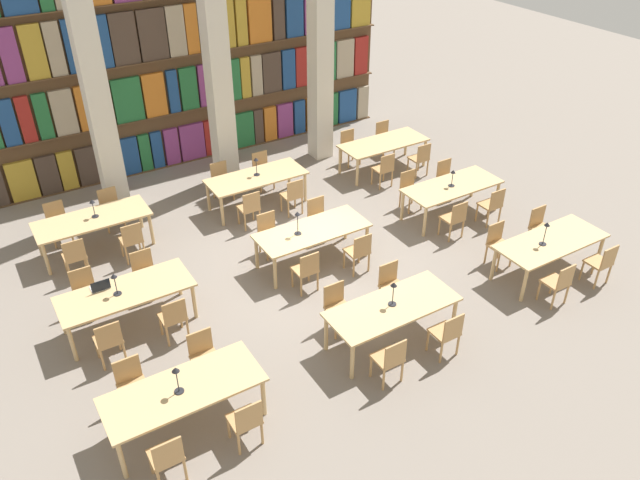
{
  "coord_description": "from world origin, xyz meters",
  "views": [
    {
      "loc": [
        -5.26,
        -8.9,
        7.35
      ],
      "look_at": [
        0.0,
        -0.27,
        0.69
      ],
      "focal_mm": 35.0,
      "sensor_mm": 36.0,
      "label": 1
    }
  ],
  "objects": [
    {
      "name": "chair_13",
      "position": [
        -4.27,
        0.78,
        0.49
      ],
      "size": [
        0.42,
        0.4,
        0.89
      ],
      "rotation": [
        0.0,
        0.0,
        3.14
      ],
      "color": "tan",
      "rests_on": "ground_plane"
    },
    {
      "name": "desk_lamp_2",
      "position": [
        3.48,
        -2.7,
        1.1
      ],
      "size": [
        0.14,
        0.14,
        0.49
      ],
      "color": "#232328",
      "rests_on": "reading_table_2"
    },
    {
      "name": "pillar_left",
      "position": [
        -2.74,
        4.21,
        3.0
      ],
      "size": [
        0.49,
        0.49,
        6.0
      ],
      "color": "silver",
      "rests_on": "ground_plane"
    },
    {
      "name": "chair_2",
      "position": [
        -3.09,
        -3.36,
        0.49
      ],
      "size": [
        0.42,
        0.4,
        0.89
      ],
      "color": "tan",
      "rests_on": "ground_plane"
    },
    {
      "name": "desk_lamp_5",
      "position": [
        3.56,
        -0.02,
        1.03
      ],
      "size": [
        0.14,
        0.14,
        0.39
      ],
      "color": "#232328",
      "rests_on": "reading_table_5"
    },
    {
      "name": "reading_table_0",
      "position": [
        -3.7,
        -2.61,
        0.69
      ],
      "size": [
        2.27,
        0.94,
        0.77
      ],
      "color": "tan",
      "rests_on": "ground_plane"
    },
    {
      "name": "chair_31",
      "position": [
        0.6,
        3.4,
        0.49
      ],
      "size": [
        0.42,
        0.4,
        0.89
      ],
      "rotation": [
        0.0,
        0.0,
        3.14
      ],
      "color": "tan",
      "rests_on": "ground_plane"
    },
    {
      "name": "chair_35",
      "position": [
        4.25,
        3.39,
        0.49
      ],
      "size": [
        0.42,
        0.4,
        0.89
      ],
      "rotation": [
        0.0,
        0.0,
        3.14
      ],
      "color": "tan",
      "rests_on": "ground_plane"
    },
    {
      "name": "reading_table_5",
      "position": [
        3.6,
        -0.01,
        0.69
      ],
      "size": [
        2.27,
        0.94,
        0.77
      ],
      "color": "tan",
      "rests_on": "ground_plane"
    },
    {
      "name": "chair_11",
      "position": [
        4.32,
        -1.94,
        0.49
      ],
      "size": [
        0.42,
        0.4,
        0.89
      ],
      "rotation": [
        0.0,
        0.0,
        3.14
      ],
      "color": "tan",
      "rests_on": "ground_plane"
    },
    {
      "name": "chair_32",
      "position": [
        3.13,
        1.88,
        0.49
      ],
      "size": [
        0.42,
        0.4,
        0.89
      ],
      "color": "tan",
      "rests_on": "ground_plane"
    },
    {
      "name": "reading_table_4",
      "position": [
        0.0,
        0.03,
        0.69
      ],
      "size": [
        2.27,
        0.94,
        0.77
      ],
      "color": "tan",
      "rests_on": "ground_plane"
    },
    {
      "name": "chair_15",
      "position": [
        -3.18,
        0.78,
        0.49
      ],
      "size": [
        0.42,
        0.4,
        0.89
      ],
      "rotation": [
        0.0,
        0.0,
        3.14
      ],
      "color": "tan",
      "rests_on": "ground_plane"
    },
    {
      "name": "chair_6",
      "position": [
        0.5,
        -3.43,
        0.49
      ],
      "size": [
        0.42,
        0.4,
        0.89
      ],
      "color": "tan",
      "rests_on": "ground_plane"
    },
    {
      "name": "chair_7",
      "position": [
        0.5,
        -1.93,
        0.49
      ],
      "size": [
        0.42,
        0.4,
        0.89
      ],
      "rotation": [
        0.0,
        0.0,
        3.14
      ],
      "color": "tan",
      "rests_on": "ground_plane"
    },
    {
      "name": "desk_lamp_1",
      "position": [
        -0.05,
        -2.65,
        1.07
      ],
      "size": [
        0.14,
        0.14,
        0.46
      ],
      "color": "#232328",
      "rests_on": "reading_table_1"
    },
    {
      "name": "reading_table_1",
      "position": [
        -0.06,
        -2.68,
        0.69
      ],
      "size": [
        2.27,
        0.94,
        0.77
      ],
      "color": "tan",
      "rests_on": "ground_plane"
    },
    {
      "name": "chair_30",
      "position": [
        0.6,
        1.89,
        0.49
      ],
      "size": [
        0.42,
        0.4,
        0.89
      ],
      "color": "tan",
      "rests_on": "ground_plane"
    },
    {
      "name": "chair_20",
      "position": [
        3.04,
        -0.76,
        0.49
      ],
      "size": [
        0.42,
        0.4,
        0.89
      ],
      "color": "tan",
      "rests_on": "ground_plane"
    },
    {
      "name": "chair_18",
      "position": [
        0.61,
        -0.73,
        0.49
      ],
      "size": [
        0.42,
        0.4,
        0.89
      ],
      "color": "tan",
      "rests_on": "ground_plane"
    },
    {
      "name": "chair_8",
      "position": [
        3.13,
        -3.45,
        0.49
      ],
      "size": [
        0.42,
        0.4,
        0.89
      ],
      "color": "tan",
      "rests_on": "ground_plane"
    },
    {
      "name": "chair_12",
      "position": [
        -4.27,
        -0.73,
        0.49
      ],
      "size": [
        0.42,
        0.4,
        0.89
      ],
      "color": "tan",
      "rests_on": "ground_plane"
    },
    {
      "name": "chair_19",
      "position": [
        0.61,
        0.78,
        0.49
      ],
      "size": [
        0.42,
        0.4,
        0.89
      ],
      "rotation": [
        0.0,
        0.0,
        3.14
      ],
      "color": "tan",
      "rests_on": "ground_plane"
    },
    {
      "name": "desk_lamp_0",
      "position": [
        -3.76,
        -2.64,
        1.08
      ],
      "size": [
        0.14,
        0.14,
        0.46
      ],
      "color": "#232328",
      "rests_on": "reading_table_0"
    },
    {
      "name": "reading_table_2",
      "position": [
        3.73,
        -2.7,
        0.69
      ],
      "size": [
        2.27,
        0.94,
        0.77
      ],
      "color": "tan",
      "rests_on": "ground_plane"
    },
    {
      "name": "chair_29",
      "position": [
        -0.47,
        3.4,
        0.49
      ],
      "size": [
        0.42,
        0.4,
        0.89
      ],
      "rotation": [
        0.0,
        0.0,
        3.14
      ],
      "color": "tan",
      "rests_on": "ground_plane"
    },
    {
      "name": "chair_33",
      "position": [
        3.13,
        3.39,
        0.49
      ],
      "size": [
        0.42,
        0.4,
        0.89
      ],
      "rotation": [
        0.0,
        0.0,
        3.14
      ],
      "color": "tan",
      "rests_on": "ground_plane"
    },
    {
      "name": "chair_1",
      "position": [
        -4.24,
        -1.86,
        0.49
      ],
      "size": [
        0.42,
        0.4,
        0.89
      ],
      "rotation": [
        0.0,
        0.0,
        3.14
      ],
      "color": "tan",
      "rests_on": "ground_plane"
    },
    {
      "name": "chair_0",
      "position": [
        -4.24,
        -3.36,
        0.49
      ],
      "size": [
        0.42,
        0.4,
        0.89
      ],
      "color": "tan",
      "rests_on": "ground_plane"
    },
    {
      "name": "desk_lamp_4",
      "position": [
        -0.31,
        0.05,
        1.11
      ],
      "size": [
        0.14,
        0.14,
        0.5
      ],
      "color": "#232328",
      "rests_on": "reading_table_4"
    },
    {
      "name": "ground_plane",
      "position": [
        0.0,
        0.0,
        0.0
      ],
      "size": [
        40.0,
        40.0,
        0.0
      ],
      "primitive_type": "plane",
      "color": "gray"
    },
    {
      "name": "chair_3",
      "position": [
        -3.09,
        -1.86,
        0.49
      ],
      "size": [
        0.42,
        0.4,
        0.89
      ],
      "rotation": [
        0.0,
        0.0,
        3.14
      ],
      "color": "tan",
      "rests_on": "ground_plane"
    },
    {
      "name": "chair_28",
      "position": [
        -0.47,
        1.89,
        0.49
      ],
      "size": [
        0.42,
        0.4,
        0.89
      ],
      "color": "tan",
      "rests_on": "ground_plane"
    },
    {
      "name": "chair_16",
      "position": [
        -0.58,
        -0.73,
        0.49
      ],
      "size": [
        0.42,
        0.4,
        0.89
      ],
      "color": "tan",
      "rests_on": "ground_plane"
    },
    {
      "name": "desk_lamp_6",
      "position": [
        -3.52,
        2.76,
        1.03
      ],
      "size": [
        0.14,
        0.14,
        0.4
      ],
      "color": "#232328",
      "rests_on": "reading_table_6"
    },
    {
      "name": "bookshelf_bank",
      "position": [
        0.01,
        5.79,
        2.68
      ],
      "size": [
        10.77,
        0.35,
        5.5
      ],
      "color": "brown",
      "rests_on": "ground_plane"
    },
    {
      "name": "chair_10",
      "position": [
        4.32,
        -3.45,
        0.49
      ],
      "size": [
        0.42,
        0.4,
        0.89
      ],
      "color": "tan",
      "rests_on": "ground_plane"
    },
    {
      "name": "chair_26",
      "position": [
        -3.05,
        1.99,
        0.49
      ],
      "size": [
        0.42,
        0.4,
        0.89
      ],
      "color": "tan",
      "rests_on": "ground_plane"
    },
    {
      "name": "desk_lamp_7",
      "position": [
        0.12,
        2.69,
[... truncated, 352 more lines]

